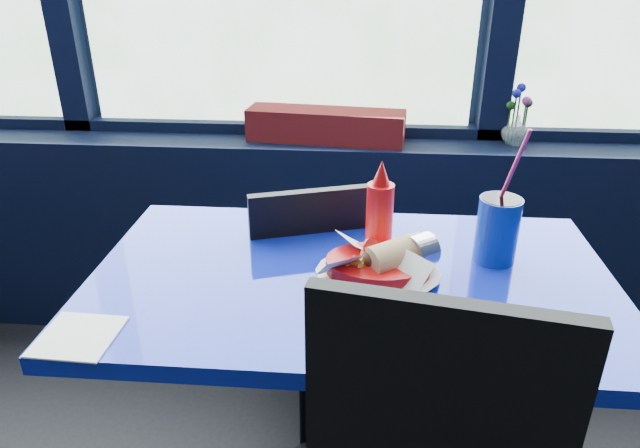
{
  "coord_description": "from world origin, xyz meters",
  "views": [
    {
      "loc": [
        0.32,
        0.86,
        1.42
      ],
      "look_at": [
        0.23,
        1.98,
        0.89
      ],
      "focal_mm": 32.0,
      "sensor_mm": 36.0,
      "label": 1
    }
  ],
  "objects": [
    {
      "name": "window_sill",
      "position": [
        0.0,
        2.87,
        0.4
      ],
      "size": [
        5.0,
        0.26,
        0.8
      ],
      "primitive_type": "cube",
      "color": "black",
      "rests_on": "ground"
    },
    {
      "name": "flower_vase",
      "position": [
        0.85,
        2.87,
        0.86
      ],
      "size": [
        0.12,
        0.12,
        0.21
      ],
      "rotation": [
        0.0,
        0.0,
        -0.21
      ],
      "color": "silver",
      "rests_on": "window_sill"
    },
    {
      "name": "chair_near_back",
      "position": [
        0.24,
        2.33,
        0.5
      ],
      "size": [
        0.49,
        0.5,
        0.87
      ],
      "rotation": [
        0.0,
        0.0,
        3.46
      ],
      "color": "black",
      "rests_on": "ground"
    },
    {
      "name": "near_table",
      "position": [
        0.3,
        2.0,
        0.57
      ],
      "size": [
        1.2,
        0.7,
        0.75
      ],
      "color": "black",
      "rests_on": "ground"
    },
    {
      "name": "ketchup_bottle",
      "position": [
        0.36,
        2.1,
        0.86
      ],
      "size": [
        0.06,
        0.06,
        0.24
      ],
      "color": "#B10B0C",
      "rests_on": "near_table"
    },
    {
      "name": "napkin",
      "position": [
        -0.22,
        1.72,
        0.75
      ],
      "size": [
        0.15,
        0.15,
        0.0
      ],
      "primitive_type": "cube",
      "rotation": [
        0.0,
        0.0,
        -0.04
      ],
      "color": "white",
      "rests_on": "near_table"
    },
    {
      "name": "soda_cup",
      "position": [
        0.64,
        2.1,
        0.83
      ],
      "size": [
        0.1,
        0.1,
        0.34
      ],
      "rotation": [
        0.0,
        0.0,
        -0.03
      ],
      "color": "#0D2C96",
      "rests_on": "near_table"
    },
    {
      "name": "food_basket",
      "position": [
        0.37,
        1.99,
        0.78
      ],
      "size": [
        0.28,
        0.28,
        0.09
      ],
      "rotation": [
        0.0,
        0.0,
        0.2
      ],
      "color": "#B10B0C",
      "rests_on": "near_table"
    },
    {
      "name": "planter_box",
      "position": [
        0.18,
        2.86,
        0.86
      ],
      "size": [
        0.58,
        0.21,
        0.11
      ],
      "primitive_type": "cube",
      "rotation": [
        0.0,
        0.0,
        -0.12
      ],
      "color": "maroon",
      "rests_on": "window_sill"
    }
  ]
}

